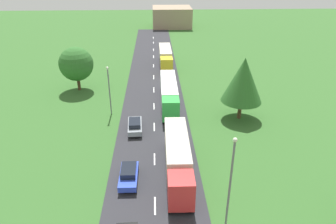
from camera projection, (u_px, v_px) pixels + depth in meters
road at (154, 136)px, 41.02m from camera, size 10.00×140.00×0.06m
lane_marking_centre at (154, 145)px, 39.06m from camera, size 0.16×122.93×0.01m
truck_lead at (178, 157)px, 32.93m from camera, size 2.64×12.56×3.77m
truck_second at (169, 93)px, 49.12m from camera, size 2.59×14.26×3.51m
truck_third at (166, 57)px, 66.62m from camera, size 2.54×12.77×3.80m
car_second at (129, 175)px, 32.35m from camera, size 1.92×4.40×1.56m
car_third at (135, 125)px, 41.92m from camera, size 2.06×4.62×1.60m
lamppost_lead at (230, 182)px, 24.80m from camera, size 0.36×0.36×9.23m
lamppost_second at (109, 88)px, 45.13m from camera, size 0.36×0.36×7.51m
tree_birch at (76, 64)px, 53.65m from camera, size 5.93×5.93×7.79m
tree_maple at (243, 80)px, 43.21m from camera, size 5.84×5.84×9.20m
distant_building at (172, 17)px, 106.91m from camera, size 13.15×12.23×6.54m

